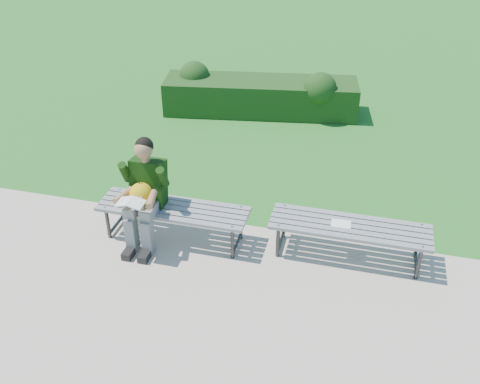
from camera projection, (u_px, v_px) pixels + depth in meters
ground at (227, 223)px, 6.84m from camera, size 80.00×80.00×0.00m
walkway at (180, 320)px, 5.41m from camera, size 30.00×3.50×0.02m
hedge at (260, 94)px, 9.64m from camera, size 3.53×1.39×0.86m
bench_left at (173, 211)px, 6.34m from camera, size 1.80×0.50×0.46m
bench_right at (350, 229)px, 6.03m from camera, size 1.80×0.50×0.46m
seated_boy at (144, 191)px, 6.16m from camera, size 0.56×0.76×1.31m
paper_sheet at (341, 224)px, 6.02m from camera, size 0.22×0.17×0.01m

